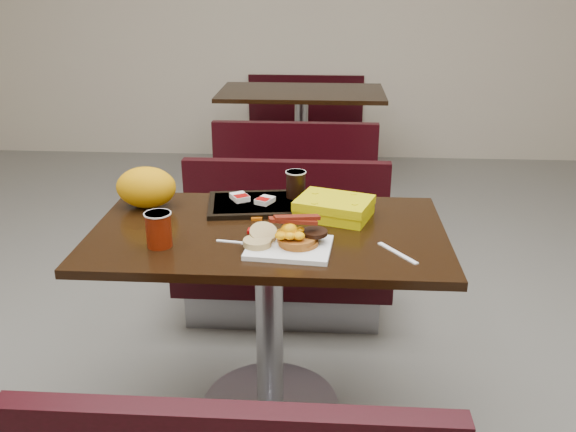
# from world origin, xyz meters

# --- Properties ---
(floor) EXTENTS (6.00, 7.00, 0.01)m
(floor) POSITION_xyz_m (0.00, 0.00, 0.00)
(floor) COLOR slate
(floor) RESTS_ON ground
(table_near) EXTENTS (1.20, 0.70, 0.75)m
(table_near) POSITION_xyz_m (0.00, 0.00, 0.38)
(table_near) COLOR black
(table_near) RESTS_ON floor
(bench_near_n) EXTENTS (1.00, 0.46, 0.72)m
(bench_near_n) POSITION_xyz_m (0.00, 0.70, 0.36)
(bench_near_n) COLOR black
(bench_near_n) RESTS_ON floor
(table_far) EXTENTS (1.20, 0.70, 0.75)m
(table_far) POSITION_xyz_m (0.00, 2.60, 0.38)
(table_far) COLOR black
(table_far) RESTS_ON floor
(bench_far_s) EXTENTS (1.00, 0.46, 0.72)m
(bench_far_s) POSITION_xyz_m (0.00, 1.90, 0.36)
(bench_far_s) COLOR black
(bench_far_s) RESTS_ON floor
(bench_far_n) EXTENTS (1.00, 0.46, 0.72)m
(bench_far_n) POSITION_xyz_m (0.00, 3.30, 0.36)
(bench_far_n) COLOR black
(bench_far_n) RESTS_ON floor
(platter) EXTENTS (0.28, 0.23, 0.02)m
(platter) POSITION_xyz_m (0.08, -0.16, 0.76)
(platter) COLOR white
(platter) RESTS_ON table_near
(pancake_stack) EXTENTS (0.15, 0.15, 0.03)m
(pancake_stack) POSITION_xyz_m (0.11, -0.15, 0.78)
(pancake_stack) COLOR #A7491B
(pancake_stack) RESTS_ON platter
(sausage_patty) EXTENTS (0.10, 0.10, 0.01)m
(sausage_patty) POSITION_xyz_m (0.16, -0.13, 0.80)
(sausage_patty) COLOR black
(sausage_patty) RESTS_ON pancake_stack
(scrambled_eggs) EXTENTS (0.11, 0.10, 0.05)m
(scrambled_eggs) POSITION_xyz_m (0.08, -0.16, 0.82)
(scrambled_eggs) COLOR #FBB605
(scrambled_eggs) RESTS_ON pancake_stack
(bacon_strips) EXTENTS (0.17, 0.10, 0.01)m
(bacon_strips) POSITION_xyz_m (0.09, -0.15, 0.85)
(bacon_strips) COLOR #491105
(bacon_strips) RESTS_ON scrambled_eggs
(muffin_bottom) EXTENTS (0.11, 0.11, 0.02)m
(muffin_bottom) POSITION_xyz_m (-0.02, -0.17, 0.78)
(muffin_bottom) COLOR tan
(muffin_bottom) RESTS_ON platter
(muffin_top) EXTENTS (0.11, 0.11, 0.05)m
(muffin_top) POSITION_xyz_m (-0.00, -0.12, 0.79)
(muffin_top) COLOR tan
(muffin_top) RESTS_ON platter
(coffee_cup_near) EXTENTS (0.10, 0.10, 0.11)m
(coffee_cup_near) POSITION_xyz_m (-0.33, -0.16, 0.81)
(coffee_cup_near) COLOR #9C1E05
(coffee_cup_near) RESTS_ON table_near
(fork) EXTENTS (0.12, 0.04, 0.00)m
(fork) POSITION_xyz_m (-0.12, -0.11, 0.75)
(fork) COLOR white
(fork) RESTS_ON table_near
(knife) EXTENTS (0.11, 0.16, 0.00)m
(knife) POSITION_xyz_m (0.42, -0.17, 0.75)
(knife) COLOR white
(knife) RESTS_ON table_near
(condiment_syrup) EXTENTS (0.04, 0.03, 0.01)m
(condiment_syrup) POSITION_xyz_m (-0.05, 0.09, 0.75)
(condiment_syrup) COLOR #B14A07
(condiment_syrup) RESTS_ON table_near
(condiment_ketchup) EXTENTS (0.04, 0.03, 0.01)m
(condiment_ketchup) POSITION_xyz_m (-0.05, -0.03, 0.76)
(condiment_ketchup) COLOR #8C0504
(condiment_ketchup) RESTS_ON table_near
(tray) EXTENTS (0.41, 0.31, 0.02)m
(tray) POSITION_xyz_m (-0.06, 0.22, 0.76)
(tray) COLOR black
(tray) RESTS_ON table_near
(hashbrown_sleeve_left) EXTENTS (0.09, 0.09, 0.02)m
(hashbrown_sleeve_left) POSITION_xyz_m (-0.13, 0.24, 0.78)
(hashbrown_sleeve_left) COLOR silver
(hashbrown_sleeve_left) RESTS_ON tray
(hashbrown_sleeve_right) EXTENTS (0.08, 0.09, 0.02)m
(hashbrown_sleeve_right) POSITION_xyz_m (-0.03, 0.21, 0.78)
(hashbrown_sleeve_right) COLOR silver
(hashbrown_sleeve_right) RESTS_ON tray
(coffee_cup_far) EXTENTS (0.08, 0.08, 0.10)m
(coffee_cup_far) POSITION_xyz_m (0.08, 0.28, 0.82)
(coffee_cup_far) COLOR black
(coffee_cup_far) RESTS_ON tray
(clamshell) EXTENTS (0.30, 0.26, 0.07)m
(clamshell) POSITION_xyz_m (0.22, 0.13, 0.78)
(clamshell) COLOR #D0C203
(clamshell) RESTS_ON table_near
(paper_bag) EXTENTS (0.23, 0.17, 0.15)m
(paper_bag) POSITION_xyz_m (-0.47, 0.19, 0.83)
(paper_bag) COLOR orange
(paper_bag) RESTS_ON table_near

